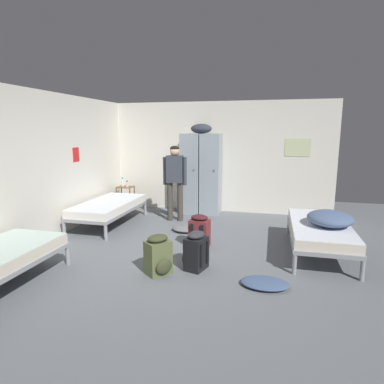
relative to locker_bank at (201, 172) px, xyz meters
The scene contains 15 objects.
ground_plane 2.87m from the locker_bank, 82.04° to the right, with size 9.44×9.44×0.00m, color slate.
room_backdrop 1.64m from the locker_bank, 128.01° to the right, with size 5.22×5.96×2.58m.
locker_bank is the anchor object (origin of this frame).
shelf_unit 1.98m from the locker_bank, behind, with size 0.38×0.30×0.57m.
bed_left_rear 2.24m from the locker_bank, 138.65° to the right, with size 0.90×1.90×0.49m.
bed_right 3.20m from the locker_bank, 41.11° to the right, with size 0.90×1.90×0.49m.
bedding_heap 3.33m from the locker_bank, 41.01° to the right, with size 0.67×0.75×0.22m.
person_traveler 0.89m from the locker_bank, 116.14° to the right, with size 0.51×0.24×1.61m.
water_bottle 1.98m from the locker_bank, behind, with size 0.06×0.06×0.22m.
lotion_bottle 1.84m from the locker_bank, behind, with size 0.06×0.06×0.15m.
backpack_olive 3.50m from the locker_bank, 87.18° to the right, with size 0.42×0.41×0.55m.
backpack_black 3.28m from the locker_bank, 78.92° to the right, with size 0.39×0.37×0.55m.
backpack_maroon 2.39m from the locker_bank, 78.09° to the right, with size 0.35×0.36×0.55m.
clothes_pile_denim 3.90m from the locker_bank, 65.38° to the right, with size 0.60×0.41×0.08m.
clothes_pile_grey 1.72m from the locker_bank, 89.07° to the right, with size 0.52×0.51×0.11m.
Camera 1 is at (1.24, -4.67, 1.92)m, focal length 30.47 mm.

